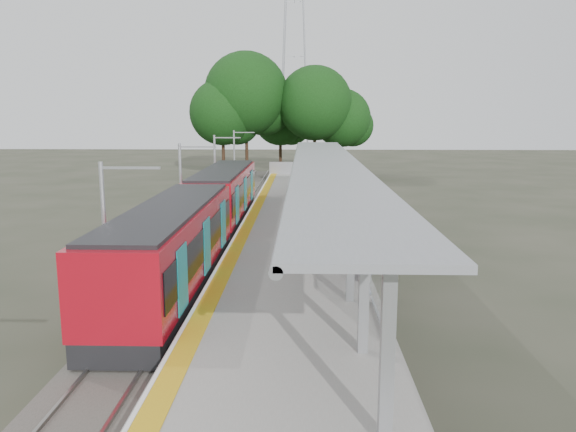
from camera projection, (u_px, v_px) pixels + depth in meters
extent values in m
plane|color=#474438|center=(281.00, 429.00, 12.59)|extent=(200.00, 200.00, 0.00)
cube|color=#59544C|center=(217.00, 234.00, 32.36)|extent=(3.00, 70.00, 0.24)
cube|color=gray|center=(295.00, 228.00, 32.16)|extent=(6.00, 50.00, 1.00)
cube|color=gold|center=(251.00, 219.00, 32.14)|extent=(0.60, 50.00, 0.02)
cube|color=#9EA0A5|center=(299.00, 168.00, 56.50)|extent=(6.00, 0.10, 1.20)
cube|color=black|center=(173.00, 282.00, 21.37)|extent=(2.50, 13.50, 0.70)
cube|color=#A00B18|center=(171.00, 241.00, 21.08)|extent=(2.65, 13.50, 2.50)
cube|color=black|center=(171.00, 240.00, 21.07)|extent=(2.72, 12.96, 1.20)
cube|color=black|center=(170.00, 207.00, 20.84)|extent=(2.40, 12.82, 0.15)
cube|color=#0C7178|center=(207.00, 246.00, 21.07)|extent=(0.04, 1.30, 2.00)
cylinder|color=black|center=(137.00, 339.00, 16.77)|extent=(2.20, 0.70, 0.70)
cube|color=black|center=(224.00, 216.00, 35.23)|extent=(2.50, 13.50, 0.70)
cube|color=#A00B18|center=(224.00, 191.00, 34.94)|extent=(2.65, 13.50, 2.50)
cube|color=black|center=(224.00, 190.00, 34.93)|extent=(2.72, 12.96, 1.20)
cube|color=black|center=(223.00, 170.00, 34.71)|extent=(2.40, 12.83, 0.15)
cube|color=#0C7178|center=(246.00, 193.00, 34.93)|extent=(0.04, 1.30, 2.00)
cylinder|color=black|center=(212.00, 237.00, 30.64)|extent=(2.20, 0.70, 0.70)
cube|color=black|center=(204.00, 215.00, 28.06)|extent=(2.30, 0.80, 2.40)
cube|color=#9EA0A5|center=(387.00, 353.00, 10.07)|extent=(0.25, 0.25, 3.50)
cube|color=#9EA0A5|center=(364.00, 286.00, 14.00)|extent=(0.25, 0.25, 3.50)
cube|color=#9EA0A5|center=(351.00, 248.00, 17.94)|extent=(0.25, 0.25, 3.50)
cube|color=#9EA0A5|center=(342.00, 224.00, 21.87)|extent=(0.25, 0.25, 3.50)
cube|color=#9EA0A5|center=(337.00, 207.00, 25.80)|extent=(0.25, 0.25, 3.50)
cube|color=#9EA0A5|center=(332.00, 195.00, 29.73)|extent=(0.25, 0.25, 3.50)
cube|color=#9EA0A5|center=(329.00, 185.00, 33.67)|extent=(0.25, 0.25, 3.50)
cube|color=#9EA0A5|center=(326.00, 178.00, 37.60)|extent=(0.25, 0.25, 3.50)
cube|color=#9EA0A5|center=(324.00, 172.00, 41.53)|extent=(0.25, 0.25, 3.50)
cube|color=#9EA0A5|center=(323.00, 167.00, 45.47)|extent=(0.25, 0.25, 3.50)
cube|color=gray|center=(327.00, 163.00, 27.45)|extent=(3.20, 38.00, 0.16)
cylinder|color=#9EA0A5|center=(295.00, 165.00, 27.51)|extent=(0.24, 38.00, 0.24)
cube|color=silver|center=(381.00, 283.00, 16.05)|extent=(0.05, 3.70, 2.20)
cube|color=silver|center=(366.00, 250.00, 19.98)|extent=(0.05, 3.70, 2.20)
cube|color=silver|center=(348.00, 211.00, 27.85)|extent=(0.05, 3.70, 2.20)
cube|color=silver|center=(343.00, 199.00, 31.78)|extent=(0.05, 3.70, 2.20)
cube|color=silver|center=(335.00, 182.00, 39.65)|extent=(0.05, 3.70, 2.20)
cube|color=silver|center=(332.00, 176.00, 43.58)|extent=(0.05, 3.70, 2.20)
cylinder|color=#382316|center=(223.00, 156.00, 62.38)|extent=(0.36, 0.36, 4.76)
sphere|color=#144513|center=(223.00, 112.00, 61.53)|extent=(7.23, 7.23, 7.23)
cylinder|color=#382316|center=(247.00, 149.00, 63.22)|extent=(0.36, 0.36, 6.11)
sphere|color=#144513|center=(246.00, 94.00, 62.12)|extent=(9.28, 9.28, 9.28)
cylinder|color=#382316|center=(280.00, 154.00, 68.31)|extent=(0.36, 0.36, 4.28)
sphere|color=#144513|center=(280.00, 118.00, 67.54)|extent=(6.51, 6.51, 6.51)
cylinder|color=#382316|center=(314.00, 152.00, 62.96)|extent=(0.36, 0.36, 5.42)
sphere|color=#144513|center=(315.00, 103.00, 61.99)|extent=(8.24, 8.24, 8.24)
cylinder|color=#382316|center=(341.00, 156.00, 64.51)|extent=(0.36, 0.36, 4.34)
sphere|color=#144513|center=(342.00, 118.00, 63.73)|extent=(6.59, 6.59, 6.59)
cylinder|color=#9EA0A5|center=(105.00, 241.00, 19.16)|extent=(0.16, 0.16, 5.40)
cube|color=#9EA0A5|center=(130.00, 168.00, 18.68)|extent=(2.00, 0.08, 0.08)
cylinder|color=#9EA0A5|center=(181.00, 192.00, 30.96)|extent=(0.16, 0.16, 5.40)
cube|color=#9EA0A5|center=(198.00, 147.00, 30.48)|extent=(2.00, 0.08, 0.08)
cylinder|color=#9EA0A5|center=(215.00, 171.00, 42.76)|extent=(0.16, 0.16, 5.40)
cube|color=#9EA0A5|center=(227.00, 138.00, 42.28)|extent=(2.00, 0.08, 0.08)
cylinder|color=#9EA0A5|center=(234.00, 158.00, 54.56)|extent=(0.16, 0.16, 5.40)
cube|color=#9EA0A5|center=(244.00, 132.00, 54.08)|extent=(2.00, 0.08, 0.08)
cube|color=#131054|center=(363.00, 263.00, 20.82)|extent=(0.76, 1.77, 0.07)
cube|color=#131054|center=(357.00, 254.00, 20.77)|extent=(0.32, 1.70, 0.63)
cube|color=#9EA0A5|center=(365.00, 275.00, 20.20)|extent=(0.46, 0.13, 0.50)
cube|color=#9EA0A5|center=(361.00, 265.00, 21.55)|extent=(0.46, 0.13, 0.50)
cube|color=#131054|center=(320.00, 209.00, 33.27)|extent=(0.90, 1.49, 0.06)
cube|color=#131054|center=(317.00, 204.00, 33.23)|extent=(0.56, 1.36, 0.52)
cube|color=#9EA0A5|center=(321.00, 214.00, 32.75)|extent=(0.38, 0.19, 0.42)
cube|color=#9EA0A5|center=(320.00, 211.00, 33.87)|extent=(0.38, 0.19, 0.42)
cube|color=#131054|center=(334.00, 190.00, 41.16)|extent=(0.73, 1.58, 0.06)
cube|color=#131054|center=(331.00, 186.00, 41.11)|extent=(0.35, 1.51, 0.56)
cube|color=#9EA0A5|center=(334.00, 194.00, 40.60)|extent=(0.41, 0.14, 0.45)
cube|color=#9EA0A5|center=(333.00, 192.00, 41.80)|extent=(0.41, 0.14, 0.45)
cylinder|color=beige|center=(308.00, 242.00, 23.42)|extent=(0.36, 0.36, 1.36)
cube|color=red|center=(308.00, 223.00, 23.27)|extent=(0.32, 0.14, 0.23)
cylinder|color=beige|center=(303.00, 213.00, 30.55)|extent=(0.36, 0.36, 1.35)
cube|color=red|center=(304.00, 198.00, 30.41)|extent=(0.32, 0.15, 0.23)
cylinder|color=#9EA0A5|center=(341.00, 230.00, 26.82)|extent=(0.52, 0.52, 0.98)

